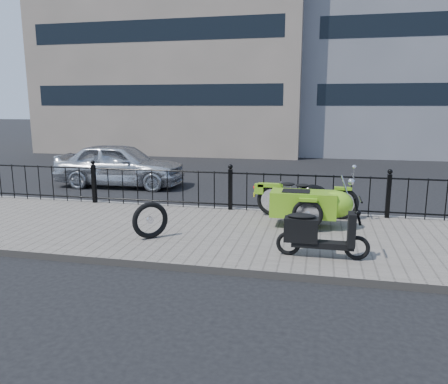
% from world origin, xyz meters
% --- Properties ---
extents(ground, '(120.00, 120.00, 0.00)m').
position_xyz_m(ground, '(0.00, 0.00, 0.00)').
color(ground, black).
rests_on(ground, ground).
extents(sidewalk, '(30.00, 3.80, 0.12)m').
position_xyz_m(sidewalk, '(0.00, -0.50, 0.06)').
color(sidewalk, '#686158').
rests_on(sidewalk, ground).
extents(curb, '(30.00, 0.10, 0.12)m').
position_xyz_m(curb, '(0.00, 1.44, 0.06)').
color(curb, gray).
rests_on(curb, ground).
extents(iron_fence, '(14.11, 0.11, 1.08)m').
position_xyz_m(iron_fence, '(0.00, 1.30, 0.59)').
color(iron_fence, black).
rests_on(iron_fence, sidewalk).
extents(building_tan, '(14.00, 8.01, 12.00)m').
position_xyz_m(building_tan, '(-6.00, 15.99, 6.00)').
color(building_tan, gray).
rests_on(building_tan, ground).
extents(building_grey, '(12.00, 8.01, 15.00)m').
position_xyz_m(building_grey, '(7.00, 16.99, 7.50)').
color(building_grey, gray).
rests_on(building_grey, ground).
extents(motorcycle_sidecar, '(2.28, 1.48, 0.98)m').
position_xyz_m(motorcycle_sidecar, '(1.90, 0.34, 0.59)').
color(motorcycle_sidecar, black).
rests_on(motorcycle_sidecar, sidewalk).
extents(scooter, '(1.49, 0.43, 1.01)m').
position_xyz_m(scooter, '(2.01, -1.60, 0.51)').
color(scooter, black).
rests_on(scooter, sidewalk).
extents(spare_tire, '(0.58, 0.54, 0.69)m').
position_xyz_m(spare_tire, '(-0.98, -1.23, 0.46)').
color(spare_tire, black).
rests_on(spare_tire, sidewalk).
extents(sedan_car, '(4.11, 1.77, 1.38)m').
position_xyz_m(sedan_car, '(-4.13, 4.12, 0.69)').
color(sedan_car, silver).
rests_on(sedan_car, ground).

